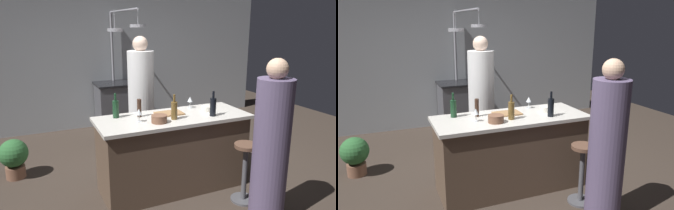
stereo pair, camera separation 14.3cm
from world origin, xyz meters
The scene contains 18 objects.
ground_plane centered at (0.00, 0.00, 0.00)m, with size 9.00×9.00×0.00m, color #382D26.
back_wall centered at (0.00, 2.85, 1.30)m, with size 6.40×0.16×2.60m, color #9EA3A8.
kitchen_island centered at (0.00, 0.00, 0.45)m, with size 1.80×0.72×0.90m.
stove_range centered at (0.00, 2.45, 0.45)m, with size 0.80×0.64×0.89m.
chef centered at (-0.03, 1.04, 0.83)m, with size 0.38×0.38×1.78m.
bar_stool_right centered at (0.59, -0.62, 0.38)m, with size 0.28×0.28×0.68m.
guest_right centered at (0.58, -1.00, 0.76)m, with size 0.35×0.35×1.65m.
overhead_pot_rack centered at (-0.05, 1.97, 1.62)m, with size 0.58×1.54×2.17m.
potted_plant centered at (-1.77, 1.04, 0.30)m, with size 0.36×0.36×0.52m.
cutting_board centered at (-0.01, 0.10, 0.91)m, with size 0.32×0.22×0.02m, color #997047.
pepper_mill centered at (-0.37, 0.14, 1.01)m, with size 0.05×0.05×0.21m, color #382319.
wine_bottle_dark centered at (0.43, -0.18, 1.01)m, with size 0.07×0.07×0.30m.
wine_bottle_green centered at (-0.62, 0.22, 1.01)m, with size 0.07×0.07×0.29m.
wine_bottle_amber centered at (-0.04, -0.11, 1.01)m, with size 0.07×0.07×0.29m.
wine_glass_by_chef centered at (-0.43, -0.04, 1.01)m, with size 0.07×0.07×0.15m.
wine_glass_near_right_guest centered at (0.36, 0.26, 1.01)m, with size 0.07×0.07×0.15m.
mixing_bowl_ceramic centered at (0.48, 0.03, 0.93)m, with size 0.14×0.14×0.06m, color silver.
mixing_bowl_wooden centered at (-0.24, -0.16, 0.94)m, with size 0.17×0.17×0.08m, color brown.
Camera 1 is at (-1.52, -3.23, 1.95)m, focal length 34.06 mm.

